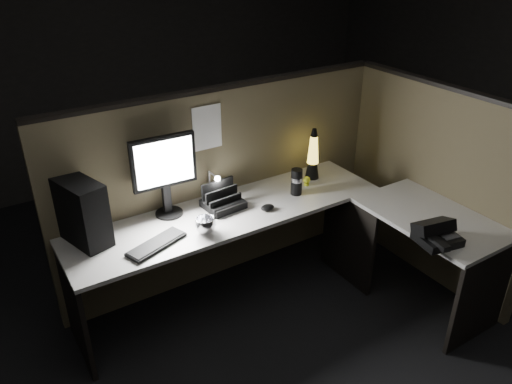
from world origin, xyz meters
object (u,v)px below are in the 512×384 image
monitor (164,168)px  desk_phone (436,234)px  keyboard (156,244)px  lava_lamp (313,158)px  pc_tower (80,211)px

monitor → desk_phone: size_ratio=1.96×
keyboard → lava_lamp: lava_lamp is taller
keyboard → lava_lamp: size_ratio=0.97×
desk_phone → pc_tower: bearing=158.2°
pc_tower → desk_phone: size_ratio=1.44×
monitor → lava_lamp: monitor is taller
keyboard → lava_lamp: bearing=-9.9°
monitor → desk_phone: bearing=-41.6°
pc_tower → lava_lamp: 1.78m
lava_lamp → pc_tower: bearing=178.1°
lava_lamp → monitor: bearing=175.9°
pc_tower → desk_phone: 2.22m
keyboard → pc_tower: bearing=119.5°
keyboard → desk_phone: bearing=-50.6°
keyboard → desk_phone: size_ratio=1.38×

